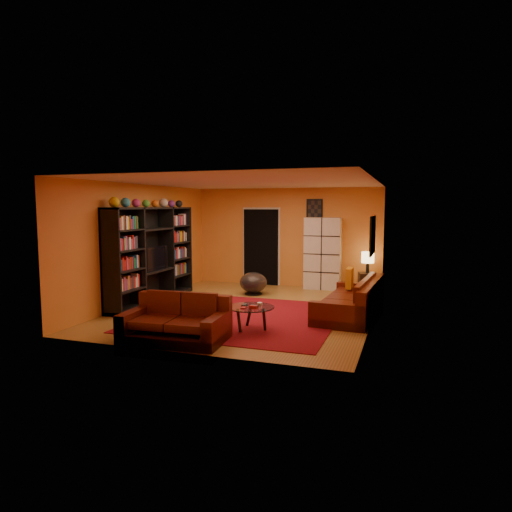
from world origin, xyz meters
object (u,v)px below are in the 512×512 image
(tv, at_px, (152,258))
(loveseat, at_px, (177,322))
(storage_cabinet, at_px, (323,253))
(coffee_table, at_px, (251,309))
(sofa, at_px, (355,301))
(bowl_chair, at_px, (253,283))
(table_lamp, at_px, (368,258))
(entertainment_unit, at_px, (152,255))
(side_table, at_px, (367,283))

(tv, distance_m, loveseat, 3.08)
(loveseat, distance_m, storage_cabinet, 5.43)
(coffee_table, bearing_deg, storage_cabinet, 84.18)
(tv, relative_size, loveseat, 0.55)
(sofa, distance_m, bowl_chair, 2.92)
(storage_cabinet, distance_m, bowl_chair, 2.03)
(bowl_chair, xyz_separation_m, table_lamp, (2.58, 1.10, 0.58))
(storage_cabinet, bearing_deg, loveseat, -105.77)
(entertainment_unit, bearing_deg, sofa, 1.45)
(loveseat, xyz_separation_m, storage_cabinet, (1.37, 5.21, 0.64))
(side_table, distance_m, table_lamp, 0.61)
(sofa, bearing_deg, entertainment_unit, -174.69)
(loveseat, height_order, bowl_chair, loveseat)
(tv, bearing_deg, storage_cabinet, -48.41)
(entertainment_unit, distance_m, loveseat, 3.18)
(entertainment_unit, relative_size, coffee_table, 3.73)
(tv, distance_m, sofa, 4.43)
(side_table, bearing_deg, entertainment_unit, -149.54)
(coffee_table, relative_size, storage_cabinet, 0.44)
(loveseat, bearing_deg, side_table, -30.11)
(sofa, relative_size, loveseat, 1.51)
(tv, bearing_deg, bowl_chair, -48.76)
(tv, relative_size, table_lamp, 1.79)
(table_lamp, bearing_deg, coffee_table, -111.02)
(tv, height_order, loveseat, tv)
(sofa, bearing_deg, loveseat, -130.79)
(storage_cabinet, relative_size, side_table, 3.67)
(tv, distance_m, side_table, 5.19)
(sofa, distance_m, side_table, 2.50)
(sofa, xyz_separation_m, coffee_table, (-1.57, -1.63, 0.08))
(bowl_chair, bearing_deg, sofa, -28.55)
(tv, relative_size, side_table, 1.83)
(sofa, bearing_deg, table_lamp, 93.46)
(side_table, bearing_deg, bowl_chair, -156.86)
(side_table, bearing_deg, table_lamp, -90.00)
(entertainment_unit, distance_m, coffee_table, 3.30)
(entertainment_unit, height_order, storage_cabinet, entertainment_unit)
(entertainment_unit, distance_m, bowl_chair, 2.51)
(tv, relative_size, bowl_chair, 1.39)
(tv, height_order, table_lamp, tv)
(coffee_table, xyz_separation_m, storage_cabinet, (0.44, 4.32, 0.56))
(entertainment_unit, bearing_deg, tv, -56.67)
(entertainment_unit, height_order, coffee_table, entertainment_unit)
(entertainment_unit, height_order, tv, entertainment_unit)
(entertainment_unit, distance_m, table_lamp, 5.15)
(bowl_chair, bearing_deg, table_lamp, 23.14)
(bowl_chair, height_order, table_lamp, table_lamp)
(entertainment_unit, distance_m, tv, 0.11)
(side_table, height_order, table_lamp, table_lamp)
(sofa, xyz_separation_m, storage_cabinet, (-1.13, 2.69, 0.64))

